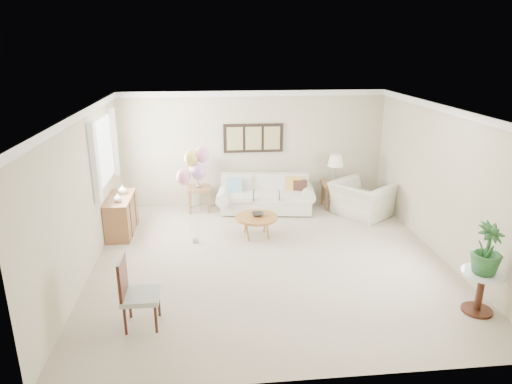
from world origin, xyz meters
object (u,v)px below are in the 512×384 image
Objects in this scene: sofa at (266,197)px; armchair at (361,199)px; accent_chair at (135,291)px; balloon_cluster at (194,166)px; coffee_table at (257,218)px.

sofa is 2.07m from armchair.
armchair is 5.62m from accent_chair.
sofa is 2.28× the size of accent_chair.
balloon_cluster is at bearing 74.30° from accent_chair.
coffee_table is 0.45× the size of balloon_cluster.
armchair reaches higher than coffee_table.
accent_chair is 0.54× the size of balloon_cluster.
sofa is at bearing 45.99° from balloon_cluster.
armchair is 1.15× the size of accent_chair.
accent_chair is at bearing -124.27° from coffee_table.
sofa reaches higher than coffee_table.
coffee_table is (-0.36, -1.42, 0.07)m from sofa.
coffee_table is 0.72× the size of armchair.
armchair is 3.84m from balloon_cluster.
balloon_cluster is (-3.52, -1.04, 1.11)m from armchair.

